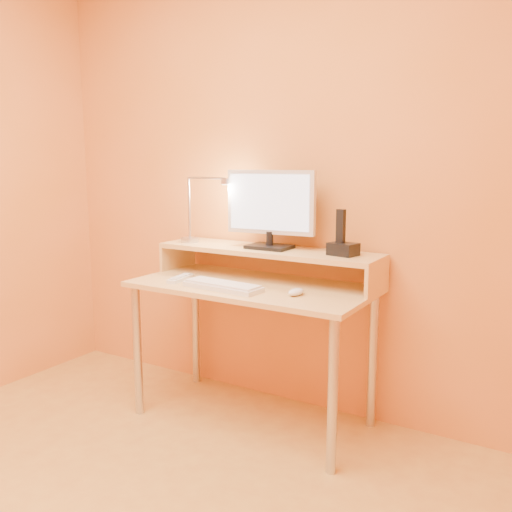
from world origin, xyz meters
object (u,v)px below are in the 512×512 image
Objects in this scene: keyboard at (223,287)px; remote_control at (180,279)px; monitor_panel at (271,202)px; lamp_base at (190,240)px; phone_dock at (343,249)px; mouse at (296,292)px.

keyboard is 2.13× the size of remote_control.
monitor_panel is 1.18× the size of keyboard.
lamp_base reaches higher than remote_control.
phone_dock is 0.60m from keyboard.
keyboard is at bearing -162.43° from mouse.
mouse is 0.66m from remote_control.
lamp_base is 0.82m from mouse.
phone_dock is at bearing 1.92° from lamp_base.
remote_control is at bearing -170.95° from mouse.
monitor_panel is 4.76× the size of lamp_base.
monitor_panel is 4.93× the size of mouse.
monitor_panel is 0.61m from remote_control.
monitor_panel is 0.54m from lamp_base.
lamp_base is at bearing 108.43° from remote_control.
keyboard is 0.30m from remote_control.
phone_dock reaches higher than remote_control.
lamp_base is 1.03× the size of mouse.
lamp_base reaches higher than mouse.
mouse is at bearing 14.64° from keyboard.
phone_dock is 0.84m from remote_control.
lamp_base is at bearing 179.26° from monitor_panel.
phone_dock is 0.33m from mouse.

